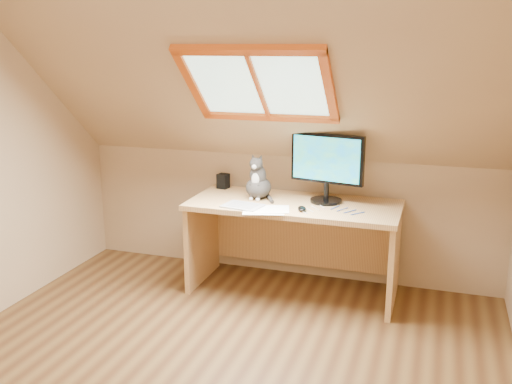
% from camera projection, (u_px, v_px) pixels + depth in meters
% --- Properties ---
extents(ground, '(3.50, 3.50, 0.00)m').
position_uv_depth(ground, '(203.00, 383.00, 3.27)').
color(ground, brown).
rests_on(ground, ground).
extents(room_shell, '(3.52, 3.52, 2.41)m').
position_uv_depth(room_shell, '(189.00, 138.00, 2.83)').
color(room_shell, tan).
rests_on(room_shell, ground).
extents(desk, '(1.59, 0.69, 0.72)m').
position_uv_depth(desk, '(296.00, 228.00, 4.43)').
color(desk, tan).
rests_on(desk, ground).
extents(monitor, '(0.56, 0.24, 0.52)m').
position_uv_depth(monitor, '(327.00, 163.00, 4.24)').
color(monitor, black).
rests_on(monitor, desk).
extents(cat, '(0.20, 0.24, 0.36)m').
position_uv_depth(cat, '(258.00, 182.00, 4.40)').
color(cat, '#3B3734').
rests_on(cat, desk).
extents(desk_speaker, '(0.10, 0.10, 0.12)m').
position_uv_depth(desk_speaker, '(223.00, 181.00, 4.72)').
color(desk_speaker, black).
rests_on(desk_speaker, desk).
extents(graphics_tablet, '(0.32, 0.25, 0.01)m').
position_uv_depth(graphics_tablet, '(243.00, 206.00, 4.19)').
color(graphics_tablet, '#B2B2B7').
rests_on(graphics_tablet, desk).
extents(mouse, '(0.09, 0.12, 0.03)m').
position_uv_depth(mouse, '(302.00, 209.00, 4.09)').
color(mouse, black).
rests_on(mouse, desk).
extents(papers, '(0.35, 0.30, 0.01)m').
position_uv_depth(papers, '(264.00, 210.00, 4.11)').
color(papers, white).
rests_on(papers, desk).
extents(cables, '(0.51, 0.26, 0.01)m').
position_uv_depth(cables, '(333.00, 210.00, 4.10)').
color(cables, silver).
rests_on(cables, desk).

